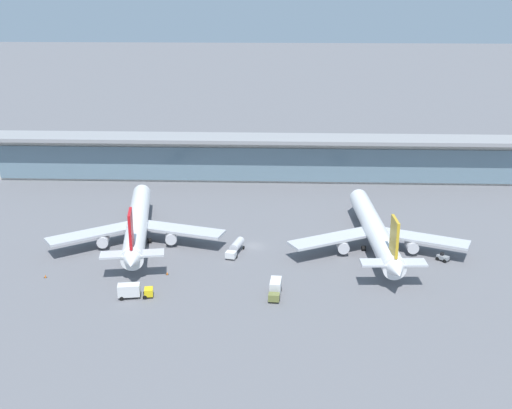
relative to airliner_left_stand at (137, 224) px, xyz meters
The scene contains 11 objects.
ground_plane 30.41m from the airliner_left_stand, ahead, with size 1200.00×1200.00×0.00m, color slate.
airliner_left_stand is the anchor object (origin of this frame).
airliner_centre_stand 60.12m from the airliner_left_stand, ahead, with size 44.54×57.95×15.43m.
service_truck_near_nose_grey 76.17m from the airliner_left_stand, ahead, with size 3.22×3.24×2.05m.
service_truck_under_wing_olive 45.91m from the airliner_left_stand, 38.97° to the right, with size 2.85×7.45×3.10m.
service_truck_mid_apron_white 26.70m from the airliner_left_stand, 14.81° to the right, with size 4.35×8.89×2.95m.
service_truck_by_tail_yellow 31.87m from the airliner_left_stand, 79.84° to the right, with size 7.57×3.42×3.10m.
terminal_building 64.02m from the airliner_left_stand, 62.07° to the left, with size 183.75×12.80×15.20m.
safety_cone_alpha 28.05m from the airliner_left_stand, 126.37° to the right, with size 0.62×0.62×0.70m.
safety_cone_bravo 16.90m from the airliner_left_stand, 82.13° to the right, with size 0.62×0.62×0.70m.
safety_cone_charlie 22.86m from the airliner_left_stand, 61.07° to the right, with size 0.62×0.62×0.70m.
Camera 1 is at (6.48, -149.61, 62.62)m, focal length 44.90 mm.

